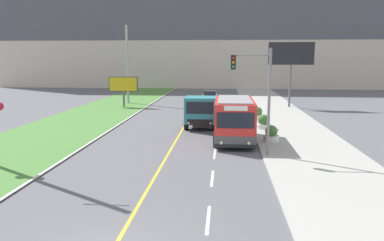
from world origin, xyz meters
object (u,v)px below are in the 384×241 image
object	(u,v)px
utility_pole_far	(127,64)
billboard_large	(291,56)
dump_truck	(201,112)
traffic_light_mast	(258,89)
planter_round_third	(257,114)
city_bus	(234,120)
billboard_small	(123,85)
car_distant	(210,97)
planter_round_near	(271,134)
planter_round_second	(263,122)

from	to	relation	value
utility_pole_far	billboard_large	size ratio (longest dim) A/B	1.30
dump_truck	traffic_light_mast	xyz separation A→B (m)	(3.75, -8.70, 2.64)
utility_pole_far	planter_round_third	distance (m)	19.23
city_bus	billboard_small	distance (m)	21.00
utility_pole_far	planter_round_third	size ratio (longest dim) A/B	8.56
car_distant	billboard_small	xyz separation A→B (m)	(-9.69, -5.83, 1.81)
traffic_light_mast	planter_round_third	world-z (taller)	traffic_light_mast
car_distant	traffic_light_mast	size ratio (longest dim) A/B	0.69
city_bus	car_distant	distance (m)	23.05
planter_round_near	billboard_small	bearing A→B (deg)	130.78
car_distant	utility_pole_far	world-z (taller)	utility_pole_far
planter_round_near	planter_round_third	world-z (taller)	planter_round_third
car_distant	planter_round_second	xyz separation A→B (m)	(4.96, -18.21, -0.12)
city_bus	dump_truck	distance (m)	5.73
planter_round_near	traffic_light_mast	bearing A→B (deg)	-109.56
dump_truck	traffic_light_mast	size ratio (longest dim) A/B	1.07
traffic_light_mast	planter_round_second	distance (m)	9.00
car_distant	planter_round_third	world-z (taller)	car_distant
dump_truck	planter_round_near	world-z (taller)	dump_truck
dump_truck	billboard_large	distance (m)	16.81
planter_round_near	planter_round_third	bearing A→B (deg)	90.73
utility_pole_far	billboard_small	world-z (taller)	utility_pole_far
planter_round_third	traffic_light_mast	bearing A→B (deg)	-95.15
utility_pole_far	planter_round_third	world-z (taller)	utility_pole_far
traffic_light_mast	planter_round_near	xyz separation A→B (m)	(1.28, 3.61, -3.37)
dump_truck	billboard_small	world-z (taller)	billboard_small
dump_truck	planter_round_second	bearing A→B (deg)	-5.11
planter_round_second	planter_round_third	bearing A→B (deg)	90.94
planter_round_near	planter_round_third	xyz separation A→B (m)	(-0.12, 9.30, 0.01)
utility_pole_far	planter_round_near	bearing A→B (deg)	-53.78
dump_truck	billboard_small	bearing A→B (deg)	128.97
city_bus	billboard_small	bearing A→B (deg)	125.51
billboard_large	planter_round_near	xyz separation A→B (m)	(-4.26, -18.36, -5.21)
car_distant	billboard_large	bearing A→B (deg)	-25.89
billboard_large	planter_round_second	xyz separation A→B (m)	(-4.31, -13.72, -5.19)
city_bus	utility_pole_far	bearing A→B (deg)	121.36
utility_pole_far	planter_round_second	distance (m)	22.34
city_bus	planter_round_third	xyz separation A→B (m)	(2.39, 9.34, -0.93)
billboard_small	utility_pole_far	bearing A→B (deg)	96.38
city_bus	planter_round_third	size ratio (longest dim) A/B	5.24
utility_pole_far	billboard_large	bearing A→B (deg)	-6.58
city_bus	car_distant	bearing A→B (deg)	96.22
planter_round_second	traffic_light_mast	bearing A→B (deg)	-98.54
utility_pole_far	billboard_large	distance (m)	19.50
city_bus	utility_pole_far	world-z (taller)	utility_pole_far
billboard_small	city_bus	bearing A→B (deg)	-54.49
dump_truck	planter_round_second	distance (m)	5.06
billboard_large	billboard_small	xyz separation A→B (m)	(-18.95, -1.34, -3.26)
billboard_large	planter_round_second	bearing A→B (deg)	-107.43
traffic_light_mast	billboard_small	xyz separation A→B (m)	(-13.41, 20.64, -1.42)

